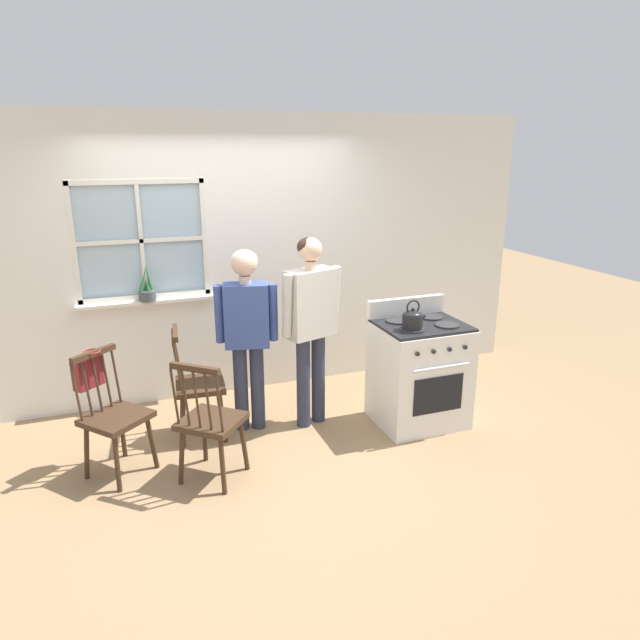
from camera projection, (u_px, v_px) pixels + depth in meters
ground_plane at (269, 455)px, 4.60m from camera, size 16.00×16.00×0.00m
wall_back at (230, 260)px, 5.47m from camera, size 6.40×0.16×2.70m
chair_by_window at (115, 418)px, 4.23m from camera, size 0.58×0.58×0.96m
chair_near_wall at (210, 423)px, 4.16m from camera, size 0.58×0.58×0.96m
chair_center_cluster at (198, 386)px, 4.80m from camera, size 0.44×0.46×0.96m
person_elderly_left at (247, 323)px, 4.77m from camera, size 0.53×0.29×1.59m
person_teen_center at (311, 314)px, 4.85m from camera, size 0.59×0.33×1.68m
stove at (419, 372)px, 5.04m from camera, size 0.75×0.68×1.08m
kettle at (413, 319)px, 4.70m from camera, size 0.21×0.17×0.25m
potted_plant at (147, 291)px, 5.19m from camera, size 0.15×0.15×0.34m
handbag at (88, 370)px, 4.24m from camera, size 0.25×0.25×0.31m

